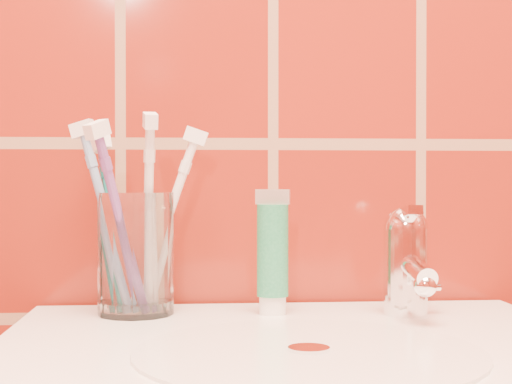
{
  "coord_description": "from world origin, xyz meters",
  "views": [
    {
      "loc": [
        -0.1,
        0.25,
        1.0
      ],
      "look_at": [
        -0.03,
        1.08,
        0.99
      ],
      "focal_mm": 55.0,
      "sensor_mm": 36.0,
      "label": 1
    }
  ],
  "objects": [
    {
      "name": "toothbrush_4",
      "position": [
        -0.19,
        1.12,
        0.95
      ],
      "size": [
        0.11,
        0.1,
        0.22
      ],
      "primitive_type": null,
      "rotation": [
        0.28,
        0.0,
        -1.82
      ],
      "color": "#6E94C4",
      "rests_on": "glass_tumbler"
    },
    {
      "name": "glass_tumbler",
      "position": [
        -0.16,
        1.12,
        0.92
      ],
      "size": [
        0.1,
        0.1,
        0.13
      ],
      "primitive_type": "cylinder",
      "rotation": [
        0.0,
        0.0,
        0.3
      ],
      "color": "white",
      "rests_on": "pedestal_sink"
    },
    {
      "name": "toothbrush_0",
      "position": [
        -0.17,
        1.09,
        0.95
      ],
      "size": [
        0.14,
        0.15,
        0.23
      ],
      "primitive_type": null,
      "rotation": [
        0.33,
        0.0,
        -0.71
      ],
      "color": "#684089",
      "rests_on": "glass_tumbler"
    },
    {
      "name": "toothbrush_3",
      "position": [
        -0.13,
        1.13,
        0.95
      ],
      "size": [
        0.1,
        0.09,
        0.21
      ],
      "primitive_type": null,
      "rotation": [
        0.33,
        0.0,
        1.52
      ],
      "color": "white",
      "rests_on": "glass_tumbler"
    },
    {
      "name": "toothbrush_2",
      "position": [
        -0.15,
        1.1,
        0.96
      ],
      "size": [
        0.05,
        0.11,
        0.23
      ],
      "primitive_type": null,
      "rotation": [
        0.21,
        0.0,
        0.17
      ],
      "color": "silver",
      "rests_on": "glass_tumbler"
    },
    {
      "name": "faucet",
      "position": [
        0.14,
        1.09,
        0.91
      ],
      "size": [
        0.05,
        0.11,
        0.12
      ],
      "color": "white",
      "rests_on": "pedestal_sink"
    },
    {
      "name": "toothbrush_1",
      "position": [
        -0.19,
        1.14,
        0.95
      ],
      "size": [
        0.12,
        0.14,
        0.22
      ],
      "primitive_type": null,
      "rotation": [
        0.3,
        0.0,
        -2.54
      ],
      "color": "#0D6B6F",
      "rests_on": "glass_tumbler"
    },
    {
      "name": "toothpaste_tube",
      "position": [
        -0.01,
        1.11,
        0.91
      ],
      "size": [
        0.04,
        0.03,
        0.14
      ],
      "rotation": [
        0.0,
        0.0,
        -0.36
      ],
      "color": "white",
      "rests_on": "pedestal_sink"
    }
  ]
}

